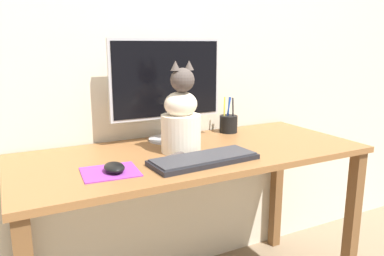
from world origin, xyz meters
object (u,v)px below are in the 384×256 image
(monitor, at_px, (167,85))
(keyboard, at_px, (204,159))
(cat, at_px, (181,119))
(computer_mouse_left, at_px, (114,167))
(pen_cup, at_px, (228,123))

(monitor, relative_size, keyboard, 1.24)
(cat, bearing_deg, monitor, 78.94)
(computer_mouse_left, relative_size, cat, 0.27)
(keyboard, distance_m, pen_cup, 0.50)
(cat, xyz_separation_m, pen_cup, (0.35, 0.20, -0.09))
(computer_mouse_left, height_order, cat, cat)
(cat, distance_m, pen_cup, 0.42)
(cat, height_order, pen_cup, cat)
(keyboard, xyz_separation_m, cat, (-0.01, 0.16, 0.12))
(monitor, distance_m, keyboard, 0.43)
(cat, bearing_deg, keyboard, -89.31)
(monitor, xyz_separation_m, pen_cup, (0.33, 0.01, -0.21))
(keyboard, bearing_deg, cat, 90.87)
(computer_mouse_left, bearing_deg, cat, 22.53)
(monitor, distance_m, computer_mouse_left, 0.52)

